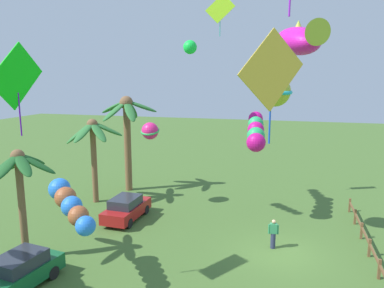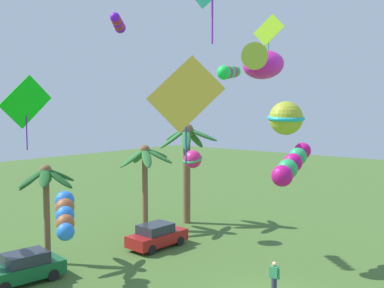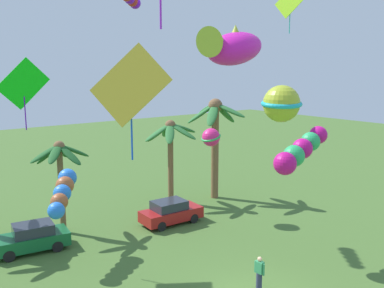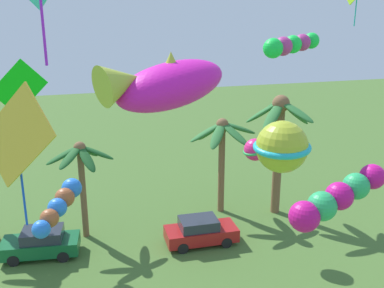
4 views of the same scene
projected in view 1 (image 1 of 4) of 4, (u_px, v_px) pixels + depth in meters
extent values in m
plane|color=#476B2D|center=(281.00, 253.00, 18.79)|extent=(120.00, 120.00, 0.00)
cylinder|color=brown|center=(22.00, 208.00, 17.82)|extent=(0.34, 0.34, 5.27)
ellipsoid|color=#1E5623|center=(32.00, 159.00, 18.23)|extent=(1.90, 0.66, 1.09)
ellipsoid|color=#1E5623|center=(14.00, 162.00, 18.05)|extent=(1.48, 1.78, 1.27)
ellipsoid|color=#1E5623|center=(0.00, 168.00, 17.15)|extent=(1.46, 1.68, 1.41)
ellipsoid|color=#1E5623|center=(7.00, 167.00, 16.51)|extent=(1.97, 0.85, 1.01)
ellipsoid|color=#1E5623|center=(23.00, 165.00, 16.68)|extent=(1.58, 1.88, 0.94)
ellipsoid|color=#1E5623|center=(37.00, 164.00, 17.48)|extent=(1.14, 1.91, 1.20)
sphere|color=brown|center=(18.00, 156.00, 17.34)|extent=(0.66, 0.66, 0.66)
cylinder|color=brown|center=(94.00, 164.00, 26.09)|extent=(0.40, 0.40, 5.72)
ellipsoid|color=#2D7033|center=(101.00, 126.00, 26.61)|extent=(2.27, 0.81, 1.04)
ellipsoid|color=#2D7033|center=(84.00, 130.00, 26.21)|extent=(1.31, 2.16, 1.45)
ellipsoid|color=#2D7033|center=(79.00, 133.00, 25.38)|extent=(1.64, 1.97, 1.61)
ellipsoid|color=#2D7033|center=(84.00, 133.00, 24.75)|extent=(2.17, 0.89, 1.36)
ellipsoid|color=#2D7033|center=(98.00, 132.00, 24.89)|extent=(1.77, 2.08, 1.35)
ellipsoid|color=#2D7033|center=(107.00, 129.00, 25.82)|extent=(1.50, 2.23, 1.23)
sphere|color=brown|center=(92.00, 124.00, 25.57)|extent=(0.76, 0.76, 0.76)
cylinder|color=brown|center=(128.00, 147.00, 28.80)|extent=(0.55, 0.55, 7.03)
ellipsoid|color=#2D7033|center=(131.00, 110.00, 29.22)|extent=(2.18, 0.81, 1.78)
ellipsoid|color=#2D7033|center=(114.00, 107.00, 28.66)|extent=(1.01, 2.48, 1.28)
ellipsoid|color=#2D7033|center=(115.00, 111.00, 27.60)|extent=(2.23, 1.82, 1.68)
ellipsoid|color=#2D7033|center=(130.00, 111.00, 27.33)|extent=(2.19, 1.94, 1.65)
ellipsoid|color=#2D7033|center=(142.00, 106.00, 28.38)|extent=(1.61, 2.52, 1.16)
sphere|color=brown|center=(126.00, 103.00, 28.16)|extent=(1.05, 1.05, 1.05)
cube|color=brown|center=(379.00, 269.00, 16.34)|extent=(0.12, 0.12, 0.95)
cube|color=brown|center=(369.00, 248.00, 18.38)|extent=(0.12, 0.12, 0.95)
cube|color=brown|center=(362.00, 231.00, 20.42)|extent=(0.12, 0.12, 0.95)
cube|color=brown|center=(355.00, 217.00, 22.45)|extent=(0.12, 0.12, 0.95)
cube|color=brown|center=(350.00, 205.00, 24.49)|extent=(0.12, 0.12, 0.95)
cube|color=brown|center=(370.00, 244.00, 18.34)|extent=(12.97, 0.09, 0.11)
cube|color=#145B2D|center=(18.00, 276.00, 15.53)|extent=(4.10, 2.22, 0.70)
cube|color=#282D38|center=(19.00, 261.00, 15.55)|extent=(2.21, 1.76, 0.56)
cylinder|color=black|center=(53.00, 273.00, 16.38)|extent=(0.62, 0.26, 0.60)
cylinder|color=black|center=(27.00, 266.00, 16.97)|extent=(0.62, 0.26, 0.60)
cube|color=#A51919|center=(127.00, 210.00, 23.21)|extent=(3.97, 1.87, 0.70)
cube|color=#282D38|center=(125.00, 202.00, 22.96)|extent=(2.09, 1.58, 0.56)
cylinder|color=black|center=(125.00, 207.00, 24.63)|extent=(0.61, 0.21, 0.60)
cylinder|color=black|center=(146.00, 210.00, 24.17)|extent=(0.61, 0.21, 0.60)
cylinder|color=black|center=(106.00, 220.00, 22.36)|extent=(0.61, 0.21, 0.60)
cylinder|color=black|center=(129.00, 223.00, 21.90)|extent=(0.61, 0.21, 0.60)
cylinder|color=#2D3351|center=(273.00, 241.00, 19.32)|extent=(0.26, 0.26, 0.84)
cube|color=#338956|center=(273.00, 228.00, 19.19)|extent=(0.27, 0.40, 0.54)
sphere|color=tan|center=(274.00, 222.00, 19.13)|extent=(0.21, 0.21, 0.21)
cylinder|color=#338956|center=(278.00, 230.00, 19.17)|extent=(0.09, 0.09, 0.52)
cylinder|color=#338956|center=(269.00, 229.00, 19.24)|extent=(0.09, 0.09, 0.52)
cube|color=#0CD712|center=(17.00, 76.00, 13.68)|extent=(2.53, 0.39, 2.55)
cylinder|color=#600FB4|center=(20.00, 114.00, 13.95)|extent=(0.05, 0.05, 1.66)
sphere|color=#D01284|center=(256.00, 142.00, 21.66)|extent=(1.15, 1.15, 1.15)
sphere|color=#29B361|center=(256.00, 136.00, 22.35)|extent=(1.11, 1.11, 1.11)
sphere|color=#D01284|center=(256.00, 130.00, 23.04)|extent=(1.06, 1.06, 1.06)
sphere|color=#29B361|center=(256.00, 124.00, 23.73)|extent=(1.01, 1.01, 1.01)
sphere|color=#D01284|center=(256.00, 119.00, 24.42)|extent=(0.97, 0.97, 0.97)
sphere|color=#ACBE2D|center=(275.00, 91.00, 19.25)|extent=(1.62, 1.62, 1.62)
torus|color=#20B8CC|center=(275.00, 91.00, 19.25)|extent=(2.53, 2.53, 0.33)
ellipsoid|color=#E019AD|center=(298.00, 41.00, 15.07)|extent=(3.58, 2.60, 1.58)
cone|color=#AEC336|center=(312.00, 32.00, 13.67)|extent=(1.40, 1.32, 1.13)
cone|color=#AEC336|center=(298.00, 28.00, 14.98)|extent=(0.80, 0.80, 0.63)
sphere|color=#17E144|center=(190.00, 47.00, 22.23)|extent=(0.84, 0.84, 0.84)
sphere|color=#B53288|center=(190.00, 47.00, 22.80)|extent=(0.81, 0.81, 0.81)
sphere|color=#17E144|center=(189.00, 47.00, 23.37)|extent=(0.78, 0.78, 0.78)
sphere|color=#B53288|center=(189.00, 47.00, 23.93)|extent=(0.74, 0.74, 0.74)
sphere|color=#17E144|center=(188.00, 46.00, 24.50)|extent=(0.71, 0.71, 0.71)
cube|color=yellow|center=(272.00, 69.00, 11.87)|extent=(1.97, 2.01, 2.71)
cylinder|color=blue|center=(270.00, 117.00, 12.16)|extent=(0.06, 0.06, 1.80)
cube|color=#A6E721|center=(220.00, 8.00, 24.15)|extent=(0.42, 1.98, 1.98)
cylinder|color=#17B59E|center=(220.00, 26.00, 24.36)|extent=(0.04, 0.04, 1.31)
sphere|color=blue|center=(60.00, 189.00, 16.34)|extent=(0.98, 0.98, 0.98)
sphere|color=#A6552E|center=(66.00, 197.00, 15.91)|extent=(0.94, 0.94, 0.94)
sphere|color=blue|center=(72.00, 206.00, 15.47)|extent=(0.90, 0.90, 0.90)
sphere|color=#A6552E|center=(78.00, 216.00, 15.04)|extent=(0.86, 0.86, 0.86)
sphere|color=blue|center=(86.00, 226.00, 14.61)|extent=(0.82, 0.82, 0.82)
sphere|color=#EF237C|center=(150.00, 131.00, 24.78)|extent=(1.18, 1.18, 1.18)
torus|color=green|center=(150.00, 131.00, 24.78)|extent=(1.32, 1.34, 0.52)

